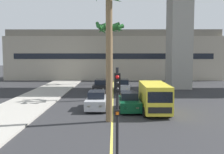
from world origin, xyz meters
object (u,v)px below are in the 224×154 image
at_px(delivery_van, 154,97).
at_px(traffic_light_median_near, 117,105).
at_px(car_queue_fourth, 101,86).
at_px(car_queue_third, 129,102).
at_px(palm_tree_far_median, 108,36).
at_px(palm_tree_mid_median, 112,36).
at_px(car_queue_second, 123,86).
at_px(car_queue_front, 97,101).
at_px(palm_tree_farthest_median, 109,18).
at_px(palm_tree_near_median, 111,39).

distance_m(delivery_van, traffic_light_median_near, 11.38).
xyz_separation_m(car_queue_fourth, traffic_light_median_near, (1.81, -22.75, 1.99)).
distance_m(car_queue_third, palm_tree_far_median, 15.88).
height_order(car_queue_fourth, palm_tree_mid_median, palm_tree_mid_median).
bearing_deg(car_queue_fourth, car_queue_second, 2.18).
height_order(car_queue_front, delivery_van, delivery_van).
xyz_separation_m(car_queue_second, delivery_van, (2.15, -12.01, 0.57)).
relative_size(car_queue_front, delivery_van, 0.78).
bearing_deg(traffic_light_median_near, delivery_van, 73.87).
relative_size(car_queue_fourth, palm_tree_farthest_median, 0.44).
xyz_separation_m(car_queue_second, palm_tree_farthest_median, (-1.47, -14.91, 6.46)).
relative_size(car_queue_front, traffic_light_median_near, 0.98).
relative_size(car_queue_third, delivery_van, 0.79).
bearing_deg(car_queue_third, traffic_light_median_near, -95.51).
height_order(palm_tree_near_median, palm_tree_farthest_median, palm_tree_farthest_median).
relative_size(delivery_van, palm_tree_far_median, 0.58).
bearing_deg(palm_tree_farthest_median, car_queue_third, 66.59).
distance_m(car_queue_front, palm_tree_far_median, 15.21).
xyz_separation_m(car_queue_fourth, palm_tree_mid_median, (1.32, 9.00, 6.95)).
distance_m(traffic_light_median_near, palm_tree_near_median, 17.32).
bearing_deg(car_queue_third, palm_tree_far_median, 98.48).
bearing_deg(palm_tree_near_median, car_queue_second, 76.01).
height_order(palm_tree_near_median, palm_tree_mid_median, palm_tree_mid_median).
bearing_deg(palm_tree_mid_median, traffic_light_median_near, -89.11).
distance_m(car_queue_third, car_queue_fourth, 11.49).
relative_size(car_queue_front, car_queue_fourth, 0.99).
relative_size(car_queue_second, palm_tree_far_median, 0.45).
relative_size(car_queue_front, palm_tree_far_median, 0.45).
relative_size(car_queue_second, car_queue_fourth, 1.00).
xyz_separation_m(delivery_van, palm_tree_near_median, (-3.62, 6.09, 5.03)).
height_order(traffic_light_median_near, palm_tree_far_median, palm_tree_far_median).
xyz_separation_m(car_queue_fourth, palm_tree_farthest_median, (1.33, -14.80, 6.46)).
relative_size(palm_tree_far_median, palm_tree_farthest_median, 0.97).
distance_m(car_queue_front, car_queue_second, 10.94).
xyz_separation_m(car_queue_second, palm_tree_near_median, (-1.47, -5.92, 5.60)).
bearing_deg(car_queue_fourth, delivery_van, -67.44).
distance_m(car_queue_third, palm_tree_mid_median, 21.34).
xyz_separation_m(car_queue_front, car_queue_third, (2.75, -0.59, 0.00)).
bearing_deg(palm_tree_near_median, car_queue_fourth, 102.85).
xyz_separation_m(palm_tree_mid_median, palm_tree_far_median, (-0.52, -5.80, -0.40)).
bearing_deg(palm_tree_farthest_median, traffic_light_median_near, -86.57).
distance_m(car_queue_fourth, palm_tree_far_median, 7.33).
height_order(traffic_light_median_near, palm_tree_farthest_median, palm_tree_farthest_median).
bearing_deg(car_queue_fourth, car_queue_front, -89.00).
xyz_separation_m(car_queue_third, palm_tree_mid_median, (-1.62, 20.11, 6.95)).
height_order(delivery_van, palm_tree_near_median, palm_tree_near_median).
relative_size(traffic_light_median_near, palm_tree_farthest_median, 0.45).
xyz_separation_m(car_queue_second, palm_tree_mid_median, (-1.48, 8.89, 6.95)).
distance_m(car_queue_front, palm_tree_mid_median, 20.75).
xyz_separation_m(palm_tree_far_median, palm_tree_farthest_median, (0.54, -18.00, -0.08)).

